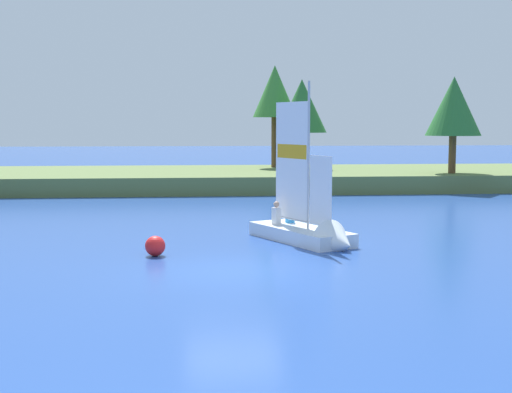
{
  "coord_description": "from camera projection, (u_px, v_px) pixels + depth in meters",
  "views": [
    {
      "loc": [
        -1.01,
        -17.98,
        3.85
      ],
      "look_at": [
        1.23,
        7.19,
        1.2
      ],
      "focal_mm": 49.3,
      "sensor_mm": 36.0,
      "label": 1
    }
  ],
  "objects": [
    {
      "name": "shore_bank",
      "position": [
        211.0,
        179.0,
        42.42
      ],
      "size": [
        80.0,
        11.1,
        0.99
      ],
      "primitive_type": "cube",
      "color": "#5B703D",
      "rests_on": "ground"
    },
    {
      "name": "shoreline_tree_left",
      "position": [
        275.0,
        92.0,
        45.03
      ],
      "size": [
        2.84,
        2.84,
        6.54
      ],
      "color": "brown",
      "rests_on": "shore_bank"
    },
    {
      "name": "ground_plane",
      "position": [
        233.0,
        271.0,
        18.3
      ],
      "size": [
        200.0,
        200.0,
        0.0
      ],
      "primitive_type": "plane",
      "color": "#234793"
    },
    {
      "name": "shoreline_tree_centre",
      "position": [
        454.0,
        107.0,
        39.75
      ],
      "size": [
        3.13,
        3.13,
        5.48
      ],
      "color": "brown",
      "rests_on": "shore_bank"
    },
    {
      "name": "channel_buoy",
      "position": [
        155.0,
        246.0,
        20.37
      ],
      "size": [
        0.59,
        0.59,
        0.59
      ],
      "primitive_type": "sphere",
      "color": "red",
      "rests_on": "ground"
    },
    {
      "name": "sailboat",
      "position": [
        314.0,
        232.0,
        22.34
      ],
      "size": [
        3.31,
        4.76,
        5.62
      ],
      "rotation": [
        0.0,
        0.0,
        -1.11
      ],
      "color": "silver",
      "rests_on": "ground"
    },
    {
      "name": "shoreline_tree_midleft",
      "position": [
        302.0,
        106.0,
        43.41
      ],
      "size": [
        3.09,
        3.09,
        5.55
      ],
      "color": "brown",
      "rests_on": "shore_bank"
    }
  ]
}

